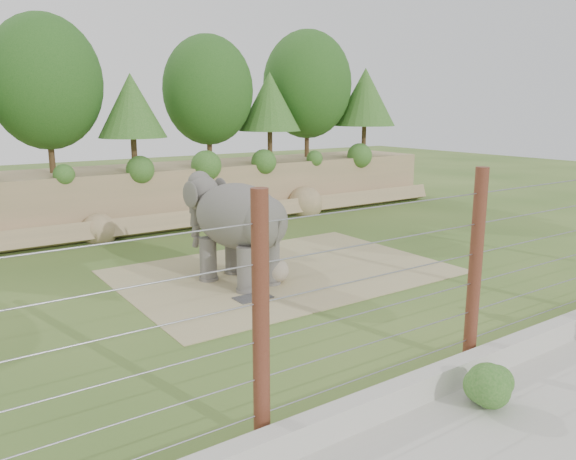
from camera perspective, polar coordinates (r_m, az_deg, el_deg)
ground at (r=15.29m, az=4.31°, el=-7.19°), size 90.00×90.00×0.00m
back_embankment at (r=25.76m, az=-12.74°, el=9.52°), size 30.00×5.52×8.77m
dirt_patch at (r=17.86m, az=-0.51°, el=-4.23°), size 10.00×7.00×0.02m
drain_grate at (r=15.43m, az=-3.58°, el=-6.86°), size 1.00×0.60×0.03m
elephant at (r=16.48m, az=-5.03°, el=-0.15°), size 2.45×4.11×3.11m
stone_ball at (r=16.62m, az=-1.19°, el=-4.13°), size 0.74×0.74×0.74m
retaining_wall at (r=12.03m, az=19.84°, el=-12.24°), size 26.00×0.35×0.50m
barrier_fence at (r=11.71m, az=18.48°, el=-3.68°), size 20.26×0.26×4.00m
walkway_shrub at (r=10.66m, az=19.62°, el=-14.60°), size 0.79×0.79×0.79m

